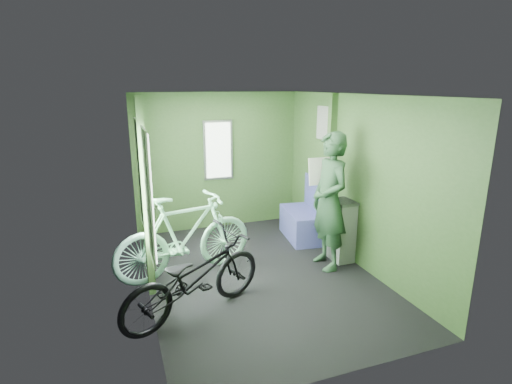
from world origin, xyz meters
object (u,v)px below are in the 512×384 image
bench_seat (304,221)px  bicycle_mint (187,275)px  waste_box (342,230)px  passenger (329,201)px  bicycle_black (197,315)px

bench_seat → bicycle_mint: bearing=-153.9°
waste_box → passenger: bearing=-158.1°
bicycle_black → bench_seat: size_ratio=1.76×
bicycle_mint → bench_seat: bearing=-82.9°
bench_seat → passenger: bearing=-92.2°
bicycle_mint → waste_box: waste_box is taller
bicycle_black → bicycle_mint: bicycle_mint is taller
bicycle_mint → passenger: (1.86, -0.36, 0.92)m
waste_box → bench_seat: bench_seat is taller
waste_box → bench_seat: (-0.11, 0.93, -0.15)m
bicycle_black → bench_seat: (2.11, 1.66, 0.29)m
bicycle_black → bench_seat: 2.70m
bicycle_mint → waste_box: bearing=-108.1°
bench_seat → waste_box: bearing=-75.7°
bicycle_black → passenger: passenger is taller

